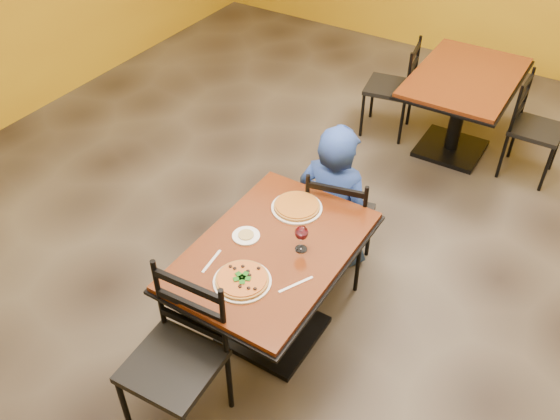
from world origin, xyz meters
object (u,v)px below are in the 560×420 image
Objects in this scene: chair_main_near at (173,366)px; plate_far at (297,208)px; chair_second_right at (537,130)px; pizza_far at (297,206)px; table_second at (462,96)px; side_plate at (246,236)px; chair_main_far at (340,218)px; plate_main at (242,282)px; wine_glass at (301,237)px; table_main at (273,272)px; chair_second_left at (389,88)px; diner at (335,194)px; pizza_main at (242,279)px.

plate_far is (0.05, 1.15, 0.27)m from chair_main_near.
chair_second_right reaches higher than pizza_far.
side_plate reaches higher than table_second.
chair_main_far is at bearing -95.99° from table_second.
plate_main is 0.41m from wine_glass.
chair_second_left reaches higher than table_main.
chair_second_right is at bearing 67.27° from side_plate.
chair_main_near is 5.43× the size of wine_glass.
chair_second_left is at bearing -78.92° from diner.
plate_far is at bearing 95.54° from pizza_main.
chair_main_near reaches higher than chair_second_right.
plate_far is (-0.31, -2.23, 0.20)m from table_second.
plate_far is 1.11× the size of pizza_far.
table_second is 2.26m from plate_far.
table_main and table_second have the same top height.
chair_main_near reaches higher than table_second.
pizza_main is at bearing 162.82° from chair_second_right.
diner is 1.18m from plate_main.
pizza_far is 1.75× the size of side_plate.
diner is at bearing 103.37° from wine_glass.
chair_second_left is 1.03× the size of chair_second_right.
table_second is at bearing 79.64° from chair_second_left.
table_second is 0.66m from chair_second_left.
wine_glass is (0.54, -2.52, 0.39)m from chair_second_left.
plate_far is 0.37m from wine_glass.
side_plate is at bearing -179.14° from table_main.
chair_second_right is (0.91, 2.59, -0.12)m from table_main.
table_second is 1.76m from diner.
table_second is at bearing -100.27° from diner.
chair_second_right is 3.06m from pizza_main.
chair_main_near is 3.15× the size of plate_main.
chair_main_far is at bearing 80.22° from chair_main_near.
chair_second_left is at bearing 180.00° from table_second.
chair_second_left reaches higher than pizza_far.
diner is at bearing 88.22° from plate_far.
pizza_far is at bearing 58.96° from chair_main_far.
chair_main_far is at bearing 72.27° from plate_far.
side_plate is 0.89× the size of wine_glass.
pizza_far is (-0.31, -2.23, 0.21)m from table_second.
chair_main_near is at bearing -96.19° from table_second.
table_main is 0.79m from chair_main_near.
chair_main_near is 6.11× the size of side_plate.
chair_second_right is 2.45m from plate_far.
chair_main_near reaches higher than plate_far.
chair_main_far is 2.89× the size of plate_far.
chair_main_far is at bearing 72.27° from pizza_far.
chair_second_right is at bearing -127.95° from chair_main_far.
side_plate is (-0.07, 0.78, 0.27)m from chair_main_near.
table_main is at bearing -80.91° from pizza_far.
chair_second_right reaches higher than plate_main.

